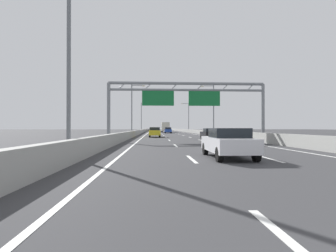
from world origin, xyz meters
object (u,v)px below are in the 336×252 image
object	(u,v)px
blue_car	(168,130)
silver_car	(154,129)
streetlamp_left_near	(74,47)
streetlamp_left_mid	(133,106)
orange_car	(154,129)
streetlamp_left_far	(142,115)
sign_gantry	(186,96)
streetlamp_right_mid	(212,107)
white_car	(228,142)
yellow_car	(155,132)
box_truck	(165,127)
black_car	(210,134)
streetlamp_right_far	(188,116)

from	to	relation	value
blue_car	silver_car	distance (m)	55.25
streetlamp_left_near	streetlamp_left_mid	distance (m)	36.22
orange_car	streetlamp_left_far	bearing A→B (deg)	-98.40
sign_gantry	streetlamp_right_mid	xyz separation A→B (m)	(7.60, 21.17, 0.56)
streetlamp_left_far	white_car	size ratio (longest dim) A/B	2.31
blue_car	silver_car	world-z (taller)	blue_car
streetlamp_left_mid	yellow_car	world-z (taller)	streetlamp_left_mid
sign_gantry	blue_car	distance (m)	40.48
streetlamp_right_mid	yellow_car	xyz separation A→B (m)	(-10.91, -9.07, -4.63)
blue_car	box_truck	size ratio (longest dim) A/B	0.56
orange_car	black_car	world-z (taller)	orange_car
streetlamp_left_far	orange_car	xyz separation A→B (m)	(3.72, 25.15, -4.64)
black_car	silver_car	distance (m)	91.45
black_car	box_truck	size ratio (longest dim) A/B	0.53
streetlamp_right_mid	white_car	size ratio (longest dim) A/B	2.31
streetlamp_left_mid	white_car	world-z (taller)	streetlamp_left_mid
blue_car	streetlamp_left_mid	bearing A→B (deg)	-111.46
streetlamp_left_mid	streetlamp_left_far	distance (m)	36.22
sign_gantry	box_truck	distance (m)	53.74
white_car	yellow_car	world-z (taller)	yellow_car
streetlamp_left_far	streetlamp_right_far	size ratio (longest dim) A/B	1.00
orange_car	yellow_car	bearing A→B (deg)	-89.75
streetlamp_left_mid	streetlamp_right_far	world-z (taller)	same
streetlamp_left_mid	silver_car	xyz separation A→B (m)	(3.69, 74.23, -4.62)
white_car	streetlamp_right_mid	bearing A→B (deg)	78.59
streetlamp_right_far	blue_car	xyz separation A→B (m)	(-7.42, -17.11, -4.61)
blue_car	white_car	bearing A→B (deg)	-90.04
streetlamp_left_mid	streetlamp_right_far	bearing A→B (deg)	67.60
silver_car	box_truck	bearing A→B (deg)	-85.01
sign_gantry	streetlamp_left_near	world-z (taller)	streetlamp_left_near
orange_car	yellow_car	xyz separation A→B (m)	(0.31, -70.44, 0.02)
white_car	blue_car	bearing A→B (deg)	89.96
streetlamp_left_mid	box_truck	size ratio (longest dim) A/B	1.20
black_car	blue_car	bearing A→B (deg)	95.32
white_car	black_car	size ratio (longest dim) A/B	0.98
streetlamp_left_near	blue_car	bearing A→B (deg)	82.27
streetlamp_left_mid	yellow_car	distance (m)	10.94
white_car	orange_car	bearing A→B (deg)	92.19
white_car	silver_car	xyz separation A→B (m)	(-3.78, 111.18, 0.04)
sign_gantry	streetlamp_left_far	distance (m)	57.86
sign_gantry	streetlamp_left_far	bearing A→B (deg)	97.27
orange_car	black_car	size ratio (longest dim) A/B	1.10
streetlamp_right_far	white_car	distance (m)	73.70
box_truck	orange_car	bearing A→B (deg)	97.14
streetlamp_right_mid	black_car	size ratio (longest dim) A/B	2.26
streetlamp_left_far	streetlamp_right_far	world-z (taller)	same
sign_gantry	white_car	xyz separation A→B (m)	(0.14, -15.78, -4.10)
white_car	yellow_car	bearing A→B (deg)	97.05
streetlamp_left_near	white_car	xyz separation A→B (m)	(7.47, -0.74, -4.66)
silver_car	white_car	bearing A→B (deg)	-88.05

